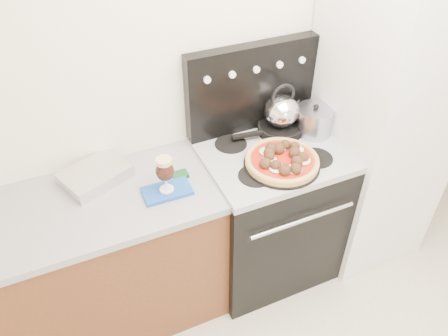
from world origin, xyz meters
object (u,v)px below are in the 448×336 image
stove_body (267,214)px  pizza (282,159)px  pizza_pan (282,164)px  oven_mitt (167,191)px  tea_kettle (282,109)px  base_cabinet (84,272)px  fridge (380,120)px  skillet (280,128)px  stock_pot (314,121)px  beer_glass (165,174)px

stove_body → pizza: bearing=-97.1°
pizza_pan → pizza: size_ratio=1.04×
oven_mitt → tea_kettle: 0.80m
base_cabinet → pizza_pan: (1.09, -0.15, 0.50)m
stove_body → fridge: (0.70, -0.03, 0.51)m
fridge → base_cabinet: bearing=178.4°
pizza_pan → pizza: pizza is taller
skillet → stock_pot: bearing=-25.8°
oven_mitt → pizza_pan: (0.61, -0.06, 0.02)m
fridge → oven_mitt: (-1.32, -0.04, -0.04)m
oven_mitt → pizza_pan: 0.61m
fridge → beer_glass: (-1.32, -0.04, 0.07)m
base_cabinet → stock_pot: bearing=1.6°
fridge → skillet: size_ratio=7.39×
beer_glass → pizza: (0.61, -0.06, -0.06)m
pizza → skillet: (0.14, 0.27, -0.02)m
skillet → stove_body: bearing=-131.2°
stove_body → stock_pot: 0.63m
stove_body → stock_pot: stock_pot is taller
pizza → tea_kettle: bearing=62.2°
beer_glass → stock_pot: beer_glass is taller
fridge → pizza_pan: (-0.72, -0.10, -0.02)m
beer_glass → stock_pot: size_ratio=0.94×
base_cabinet → fridge: 1.88m
stove_body → pizza_pan: bearing=-97.1°
pizza_pan → tea_kettle: (0.14, 0.27, 0.15)m
stove_body → stock_pot: bearing=12.3°
tea_kettle → stock_pot: (0.17, -0.08, -0.08)m
base_cabinet → pizza: pizza is taller
base_cabinet → beer_glass: (0.48, -0.09, 0.59)m
skillet → pizza_pan: bearing=-117.8°
skillet → stock_pot: stock_pot is taller
pizza_pan → stock_pot: bearing=31.3°
stock_pot → beer_glass: bearing=-172.1°
tea_kettle → pizza: bearing=-129.6°
stock_pot → tea_kettle: bearing=154.2°
fridge → stock_pot: bearing=167.4°
fridge → tea_kettle: 0.61m
beer_glass → tea_kettle: size_ratio=0.88×
tea_kettle → stove_body: bearing=-142.9°
fridge → oven_mitt: size_ratio=8.05×
oven_mitt → skillet: bearing=15.6°
beer_glass → base_cabinet: bearing=169.6°
pizza_pan → beer_glass: bearing=174.1°
beer_glass → pizza_pan: (0.61, -0.06, -0.09)m
oven_mitt → fridge: bearing=1.7°
oven_mitt → skillet: skillet is taller
oven_mitt → tea_kettle: tea_kettle is taller
stove_body → pizza: size_ratio=2.30×
skillet → stock_pot: size_ratio=1.26×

